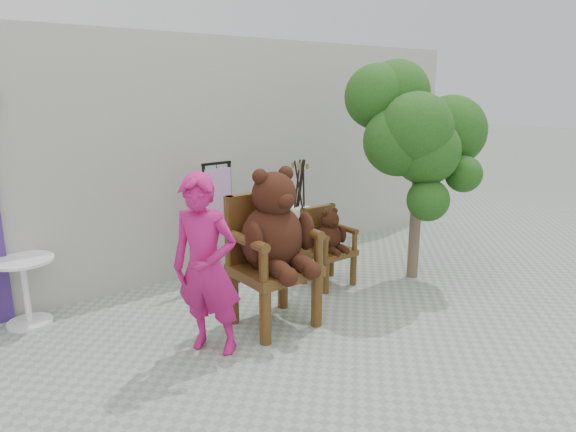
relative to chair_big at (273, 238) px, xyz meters
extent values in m
plane|color=gray|center=(0.29, -0.82, -0.92)|extent=(60.00, 60.00, 0.00)
cube|color=#ACABA1|center=(0.29, 2.28, 0.58)|extent=(9.00, 1.00, 3.00)
cylinder|color=#40270D|center=(-0.32, -0.31, -0.66)|extent=(0.11, 0.11, 0.54)
cylinder|color=#40270D|center=(-0.32, 0.27, -0.66)|extent=(0.11, 0.11, 0.54)
cylinder|color=#40270D|center=(0.32, -0.31, -0.66)|extent=(0.11, 0.11, 0.54)
cylinder|color=#40270D|center=(0.32, 0.27, -0.66)|extent=(0.11, 0.11, 0.54)
cube|color=#40270D|center=(0.00, -0.02, -0.34)|extent=(0.76, 0.70, 0.10)
cube|color=#40270D|center=(0.00, 0.28, 0.06)|extent=(0.73, 0.10, 0.70)
cylinder|color=#40270D|center=(-0.33, 0.28, 0.06)|extent=(0.10, 0.10, 0.70)
cylinder|color=#40270D|center=(-0.33, -0.31, -0.13)|extent=(0.09, 0.09, 0.32)
cylinder|color=#40270D|center=(-0.33, -0.02, 0.03)|extent=(0.10, 0.67, 0.10)
cylinder|color=#40270D|center=(0.33, 0.28, 0.06)|extent=(0.10, 0.10, 0.70)
cylinder|color=#40270D|center=(0.33, -0.31, -0.13)|extent=(0.09, 0.09, 0.32)
cylinder|color=#40270D|center=(0.33, -0.02, 0.03)|extent=(0.10, 0.67, 0.10)
ellipsoid|color=black|center=(0.00, 0.02, -0.01)|extent=(0.65, 0.56, 0.69)
sphere|color=black|center=(0.00, -0.02, 0.44)|extent=(0.44, 0.44, 0.44)
ellipsoid|color=black|center=(0.00, -0.19, 0.41)|extent=(0.20, 0.16, 0.16)
sphere|color=black|center=(-0.15, -0.01, 0.63)|extent=(0.15, 0.15, 0.15)
sphere|color=black|center=(0.15, -0.01, 0.63)|extent=(0.15, 0.15, 0.15)
ellipsoid|color=black|center=(-0.31, -0.13, 0.04)|extent=(0.15, 0.22, 0.39)
ellipsoid|color=black|center=(-0.14, -0.28, -0.23)|extent=(0.19, 0.38, 0.19)
sphere|color=black|center=(-0.14, -0.43, -0.25)|extent=(0.19, 0.19, 0.19)
ellipsoid|color=black|center=(0.31, -0.13, 0.04)|extent=(0.15, 0.22, 0.39)
ellipsoid|color=black|center=(0.14, -0.28, -0.23)|extent=(0.19, 0.38, 0.19)
sphere|color=black|center=(0.14, -0.43, -0.25)|extent=(0.19, 0.19, 0.19)
cylinder|color=#40270D|center=(0.96, 0.28, -0.73)|extent=(0.08, 0.08, 0.38)
cylinder|color=#40270D|center=(0.96, 0.68, -0.73)|extent=(0.08, 0.08, 0.38)
cylinder|color=#40270D|center=(1.41, 0.28, -0.73)|extent=(0.08, 0.08, 0.38)
cylinder|color=#40270D|center=(1.41, 0.68, -0.73)|extent=(0.08, 0.08, 0.38)
cube|color=#40270D|center=(1.19, 0.48, -0.51)|extent=(0.54, 0.50, 0.07)
cube|color=#40270D|center=(1.19, 0.69, -0.22)|extent=(0.52, 0.07, 0.50)
cylinder|color=#40270D|center=(0.95, 0.69, -0.22)|extent=(0.07, 0.07, 0.50)
cylinder|color=#40270D|center=(0.95, 0.28, -0.36)|extent=(0.06, 0.06, 0.23)
cylinder|color=#40270D|center=(0.95, 0.48, -0.24)|extent=(0.07, 0.47, 0.07)
cylinder|color=#40270D|center=(1.42, 0.69, -0.22)|extent=(0.07, 0.07, 0.50)
cylinder|color=#40270D|center=(1.42, 0.28, -0.36)|extent=(0.06, 0.06, 0.23)
cylinder|color=#40270D|center=(1.42, 0.48, -0.24)|extent=(0.07, 0.47, 0.07)
ellipsoid|color=black|center=(1.19, 0.49, -0.33)|extent=(0.33, 0.28, 0.35)
sphere|color=black|center=(1.19, 0.47, -0.10)|extent=(0.22, 0.22, 0.22)
ellipsoid|color=black|center=(1.19, 0.38, -0.11)|extent=(0.10, 0.08, 0.08)
sphere|color=black|center=(1.11, 0.48, 0.00)|extent=(0.08, 0.08, 0.08)
sphere|color=black|center=(1.27, 0.48, 0.00)|extent=(0.08, 0.08, 0.08)
ellipsoid|color=black|center=(1.03, 0.42, -0.30)|extent=(0.08, 0.11, 0.20)
ellipsoid|color=black|center=(1.11, 0.34, -0.44)|extent=(0.10, 0.20, 0.10)
sphere|color=black|center=(1.11, 0.26, -0.45)|extent=(0.09, 0.09, 0.09)
ellipsoid|color=black|center=(1.35, 0.42, -0.30)|extent=(0.08, 0.11, 0.20)
ellipsoid|color=black|center=(1.26, 0.34, -0.44)|extent=(0.10, 0.20, 0.10)
sphere|color=black|center=(1.26, 0.26, -0.45)|extent=(0.09, 0.09, 0.09)
imported|color=#AE1562|center=(-0.85, -0.19, -0.08)|extent=(0.69, 0.74, 1.69)
cylinder|color=white|center=(-2.01, 1.53, -0.23)|extent=(0.60, 0.60, 0.03)
cylinder|color=white|center=(-2.01, 1.53, -0.57)|extent=(0.06, 0.06, 0.68)
cylinder|color=white|center=(-2.01, 1.53, -0.91)|extent=(0.44, 0.44, 0.03)
cube|color=black|center=(-0.03, 1.34, -0.17)|extent=(0.03, 0.03, 1.50)
cube|color=black|center=(0.33, 1.36, -0.17)|extent=(0.03, 0.03, 1.50)
cube|color=black|center=(0.15, 1.35, 0.58)|extent=(0.40, 0.05, 0.03)
cube|color=black|center=(0.15, 1.35, -0.89)|extent=(0.47, 0.37, 0.06)
cube|color=#C38DCE|center=(0.15, 1.34, 0.26)|extent=(0.36, 0.06, 0.52)
cylinder|color=black|center=(0.15, 1.35, 0.55)|extent=(0.01, 0.01, 0.08)
cylinder|color=white|center=(1.34, 1.25, -0.48)|extent=(0.32, 0.32, 0.03)
cylinder|color=white|center=(1.43, 1.33, -0.70)|extent=(0.03, 0.03, 0.44)
cylinder|color=white|center=(1.26, 1.33, -0.70)|extent=(0.03, 0.03, 0.44)
cylinder|color=white|center=(1.26, 1.16, -0.70)|extent=(0.03, 0.03, 0.44)
cylinder|color=white|center=(1.43, 1.16, -0.70)|extent=(0.03, 0.03, 0.44)
cylinder|color=black|center=(1.33, 1.29, 0.13)|extent=(0.18, 0.09, 0.79)
cylinder|color=brown|center=(1.30, 1.35, 0.45)|extent=(0.05, 0.04, 0.08)
cylinder|color=black|center=(1.37, 1.29, 0.13)|extent=(0.12, 0.07, 0.80)
cylinder|color=brown|center=(1.38, 1.33, 0.45)|extent=(0.04, 0.04, 0.08)
cylinder|color=black|center=(1.31, 1.21, 0.13)|extent=(0.12, 0.12, 0.79)
cylinder|color=brown|center=(1.27, 1.18, 0.45)|extent=(0.04, 0.04, 0.08)
cylinder|color=black|center=(1.38, 1.28, 0.13)|extent=(0.09, 0.09, 0.80)
cylinder|color=brown|center=(1.41, 1.30, 0.45)|extent=(0.04, 0.04, 0.08)
cylinder|color=black|center=(1.38, 1.21, 0.13)|extent=(0.11, 0.10, 0.80)
cylinder|color=brown|center=(1.41, 1.18, 0.45)|extent=(0.04, 0.04, 0.08)
cylinder|color=black|center=(1.37, 1.29, 0.13)|extent=(0.14, 0.10, 0.79)
cylinder|color=brown|center=(1.40, 1.33, 0.45)|extent=(0.05, 0.04, 0.08)
cylinder|color=#4E3E2F|center=(2.22, 0.02, 0.29)|extent=(0.14, 0.14, 2.43)
sphere|color=#12370F|center=(1.79, -0.26, 1.00)|extent=(0.82, 0.82, 0.82)
sphere|color=#12370F|center=(2.37, 0.00, 1.03)|extent=(0.65, 0.65, 0.65)
sphere|color=#12370F|center=(1.93, -0.30, 0.75)|extent=(0.78, 0.78, 0.78)
sphere|color=#12370F|center=(1.73, 0.29, 1.35)|extent=(0.77, 0.77, 0.77)
sphere|color=#12370F|center=(2.64, -0.11, 0.93)|extent=(0.88, 0.88, 0.88)
sphere|color=#12370F|center=(1.96, 0.20, 1.38)|extent=(0.81, 0.81, 0.81)
sphere|color=#12370F|center=(1.72, -0.08, 0.86)|extent=(0.81, 0.81, 0.81)
sphere|color=#12370F|center=(1.88, -0.42, 0.21)|extent=(0.49, 0.49, 0.49)
sphere|color=#12370F|center=(2.40, -0.50, 0.47)|extent=(0.43, 0.43, 0.43)
camera|label=1|loc=(-2.86, -3.97, 1.43)|focal=32.00mm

